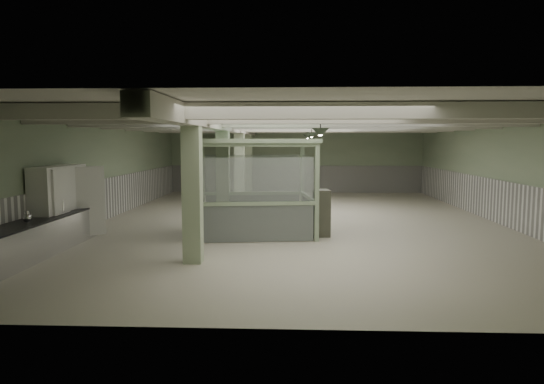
{
  "coord_description": "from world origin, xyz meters",
  "views": [
    {
      "loc": [
        -0.18,
        -17.07,
        2.82
      ],
      "look_at": [
        -0.8,
        -2.42,
        1.3
      ],
      "focal_mm": 32.0,
      "sensor_mm": 36.0,
      "label": 1
    }
  ],
  "objects_px": {
    "walkin_cooler": "(60,205)",
    "filing_cabinet": "(321,213)",
    "prep_counter": "(34,238)",
    "guard_booth": "(255,171)"
  },
  "relations": [
    {
      "from": "walkin_cooler",
      "to": "guard_booth",
      "type": "distance_m",
      "value": 5.62
    },
    {
      "from": "walkin_cooler",
      "to": "filing_cabinet",
      "type": "bearing_deg",
      "value": 10.63
    },
    {
      "from": "prep_counter",
      "to": "filing_cabinet",
      "type": "relative_size",
      "value": 3.85
    },
    {
      "from": "prep_counter",
      "to": "guard_booth",
      "type": "relative_size",
      "value": 1.36
    },
    {
      "from": "walkin_cooler",
      "to": "filing_cabinet",
      "type": "distance_m",
      "value": 7.45
    },
    {
      "from": "prep_counter",
      "to": "guard_booth",
      "type": "xyz_separation_m",
      "value": [
        5.21,
        3.27,
        1.47
      ]
    },
    {
      "from": "walkin_cooler",
      "to": "guard_booth",
      "type": "bearing_deg",
      "value": 17.78
    },
    {
      "from": "guard_booth",
      "to": "prep_counter",
      "type": "bearing_deg",
      "value": -155.24
    },
    {
      "from": "walkin_cooler",
      "to": "guard_booth",
      "type": "xyz_separation_m",
      "value": [
        5.29,
        1.7,
        0.86
      ]
    },
    {
      "from": "filing_cabinet",
      "to": "prep_counter",
      "type": "bearing_deg",
      "value": -164.59
    }
  ]
}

